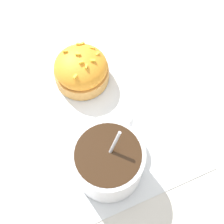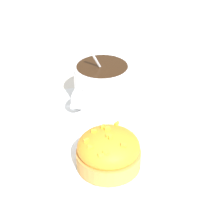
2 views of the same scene
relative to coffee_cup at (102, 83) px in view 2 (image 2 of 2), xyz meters
The scene contains 4 objects.
ground_plane 0.09m from the coffee_cup, ahead, with size 3.00×3.00×0.00m, color silver.
paper_napkin 0.09m from the coffee_cup, ahead, with size 0.29×0.27×0.00m.
coffee_cup is the anchor object (origin of this frame).
frosted_pastry 0.16m from the coffee_cup, ahead, with size 0.09×0.09×0.06m.
Camera 2 is at (0.47, -0.06, 0.36)m, focal length 60.00 mm.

